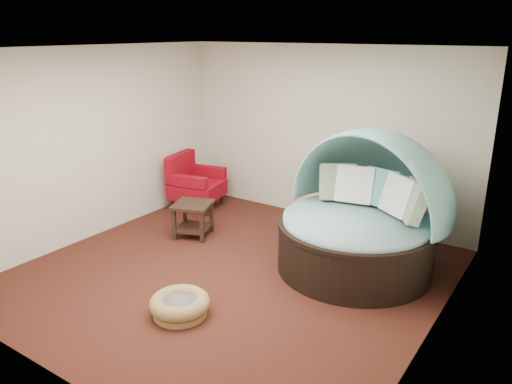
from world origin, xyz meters
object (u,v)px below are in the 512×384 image
Objects in this scene: red_armchair at (194,183)px; side_table at (193,215)px; pet_basket at (180,305)px; canopy_daybed at (363,206)px.

side_table is (0.84, -1.01, -0.10)m from red_armchair.
canopy_daybed is at bearing 62.44° from pet_basket.
red_armchair is at bearing -177.77° from canopy_daybed.
red_armchair is at bearing 128.13° from pet_basket.
side_table is at bearing -61.37° from red_armchair.
red_armchair is (-2.19, 2.79, 0.32)m from pet_basket.
side_table reaches higher than pet_basket.
pet_basket is (-1.16, -2.22, -0.73)m from canopy_daybed.
canopy_daybed reaches higher than pet_basket.
canopy_daybed is at bearing 10.10° from side_table.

